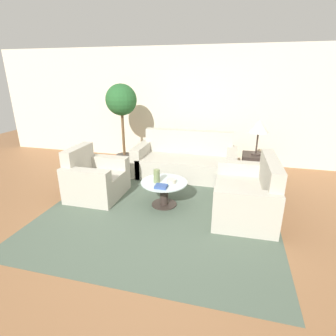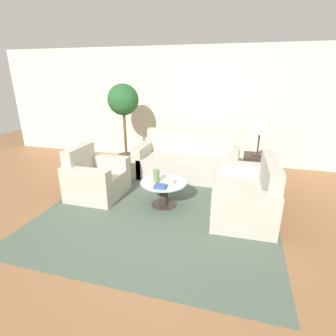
# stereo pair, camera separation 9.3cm
# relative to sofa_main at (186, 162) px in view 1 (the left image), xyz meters

# --- Properties ---
(ground_plane) EXTENTS (14.00, 14.00, 0.00)m
(ground_plane) POSITION_rel_sofa_main_xyz_m (-0.11, -2.02, -0.28)
(ground_plane) COLOR #8E603D
(wall_back) EXTENTS (10.00, 0.06, 2.60)m
(wall_back) POSITION_rel_sofa_main_xyz_m (-0.11, 1.05, 1.02)
(wall_back) COLOR beige
(wall_back) RESTS_ON ground_plane
(rug) EXTENTS (3.45, 3.66, 0.01)m
(rug) POSITION_rel_sofa_main_xyz_m (-0.08, -1.42, -0.28)
(rug) COLOR #4C5B4C
(rug) RESTS_ON ground_plane
(sofa_main) EXTENTS (2.05, 0.90, 0.89)m
(sofa_main) POSITION_rel_sofa_main_xyz_m (0.00, 0.00, 0.00)
(sofa_main) COLOR #B2AD9E
(sofa_main) RESTS_ON ground_plane
(armchair) EXTENTS (0.83, 0.93, 0.86)m
(armchair) POSITION_rel_sofa_main_xyz_m (-1.34, -1.37, 0.00)
(armchair) COLOR #B2AD9E
(armchair) RESTS_ON ground_plane
(loveseat) EXTENTS (0.89, 1.41, 0.88)m
(loveseat) POSITION_rel_sofa_main_xyz_m (1.22, -1.34, 0.00)
(loveseat) COLOR #B2AD9E
(loveseat) RESTS_ON ground_plane
(coffee_table) EXTENTS (0.74, 0.74, 0.41)m
(coffee_table) POSITION_rel_sofa_main_xyz_m (-0.08, -1.42, -0.02)
(coffee_table) COLOR #332823
(coffee_table) RESTS_ON ground_plane
(side_table) EXTENTS (0.46, 0.46, 0.59)m
(side_table) POSITION_rel_sofa_main_xyz_m (1.35, -0.15, 0.01)
(side_table) COLOR #332823
(side_table) RESTS_ON ground_plane
(table_lamp) EXTENTS (0.36, 0.36, 0.64)m
(table_lamp) POSITION_rel_sofa_main_xyz_m (1.35, -0.15, 0.82)
(table_lamp) COLOR #332823
(table_lamp) RESTS_ON side_table
(potted_plant) EXTENTS (0.66, 0.66, 1.82)m
(potted_plant) POSITION_rel_sofa_main_xyz_m (-1.45, 0.18, 1.04)
(potted_plant) COLOR #3D3833
(potted_plant) RESTS_ON ground_plane
(vase) EXTENTS (0.10, 0.10, 0.21)m
(vase) POSITION_rel_sofa_main_xyz_m (-0.18, -1.47, 0.23)
(vase) COLOR #6B7A4C
(vase) RESTS_ON coffee_table
(bowl) EXTENTS (0.15, 0.15, 0.06)m
(bowl) POSITION_rel_sofa_main_xyz_m (0.04, -1.43, 0.15)
(bowl) COLOR beige
(bowl) RESTS_ON coffee_table
(book_stack) EXTENTS (0.18, 0.15, 0.04)m
(book_stack) POSITION_rel_sofa_main_xyz_m (-0.06, -1.65, 0.14)
(book_stack) COLOR #334C8C
(book_stack) RESTS_ON coffee_table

